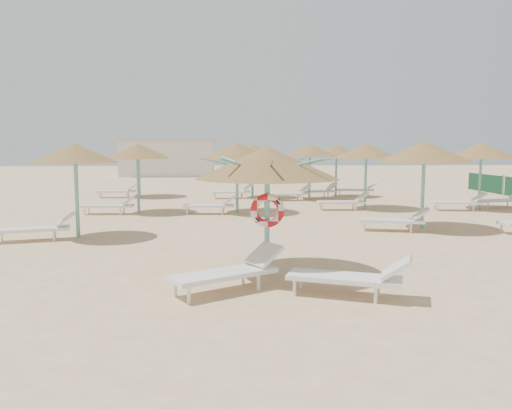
{
  "coord_description": "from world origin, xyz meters",
  "views": [
    {
      "loc": [
        -0.86,
        -9.75,
        2.53
      ],
      "look_at": [
        -0.21,
        0.98,
        1.3
      ],
      "focal_mm": 35.0,
      "sensor_mm": 36.0,
      "label": 1
    }
  ],
  "objects": [
    {
      "name": "service_hut",
      "position": [
        -6.0,
        35.0,
        1.64
      ],
      "size": [
        8.4,
        4.4,
        3.25
      ],
      "color": "silver",
      "rests_on": "ground"
    },
    {
      "name": "lounger_main_b",
      "position": [
        1.27,
        -1.61,
        0.36
      ],
      "size": [
        2.14,
        1.32,
        0.75
      ],
      "rotation": [
        0.0,
        0.0,
        -0.37
      ],
      "color": "white",
      "rests_on": "ground"
    },
    {
      "name": "palapa_field",
      "position": [
        2.23,
        10.68,
        2.32
      ],
      "size": [
        19.16,
        14.41,
        2.72
      ],
      "color": "#65B0A4",
      "rests_on": "ground"
    },
    {
      "name": "ground",
      "position": [
        0.0,
        0.0,
        0.0
      ],
      "size": [
        120.0,
        120.0,
        0.0
      ],
      "primitive_type": "plane",
      "color": "#D9B384",
      "rests_on": "ground"
    },
    {
      "name": "lounger_main_a",
      "position": [
        -0.79,
        -1.11,
        0.36
      ],
      "size": [
        2.1,
        1.6,
        0.75
      ],
      "rotation": [
        0.0,
        0.0,
        0.54
      ],
      "color": "white",
      "rests_on": "ground"
    },
    {
      "name": "main_palapa",
      "position": [
        -0.05,
        0.09,
        2.22
      ],
      "size": [
        2.85,
        2.85,
        2.56
      ],
      "color": "#65B0A4",
      "rests_on": "ground"
    }
  ]
}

